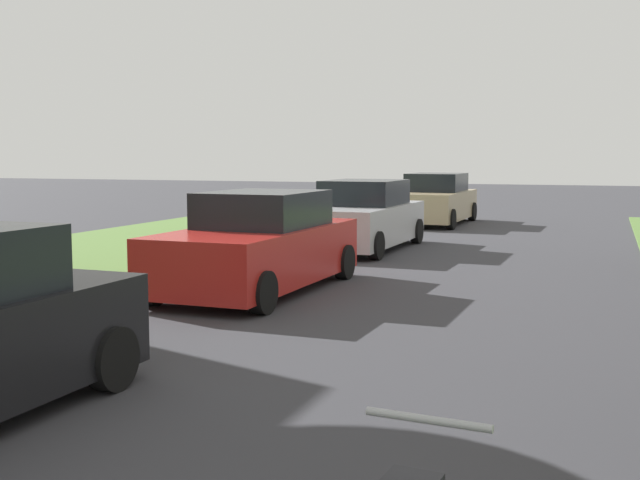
# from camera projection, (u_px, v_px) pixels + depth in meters

# --- Properties ---
(parked_sedan_red) EXTENTS (2.04, 4.45, 1.57)m
(parked_sedan_red) POSITION_uv_depth(u_px,v_px,m) (259.00, 245.00, 12.56)
(parked_sedan_red) COLOR red
(parked_sedan_red) RESTS_ON ground
(parked_sedan_silver) EXTENTS (2.04, 4.45, 1.57)m
(parked_sedan_silver) POSITION_uv_depth(u_px,v_px,m) (362.00, 218.00, 18.08)
(parked_sedan_silver) COLOR #BCBCC1
(parked_sedan_silver) RESTS_ON ground
(parked_sedan_tan) EXTENTS (2.04, 4.45, 1.57)m
(parked_sedan_tan) POSITION_uv_depth(u_px,v_px,m) (435.00, 201.00, 24.69)
(parked_sedan_tan) COLOR tan
(parked_sedan_tan) RESTS_ON ground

